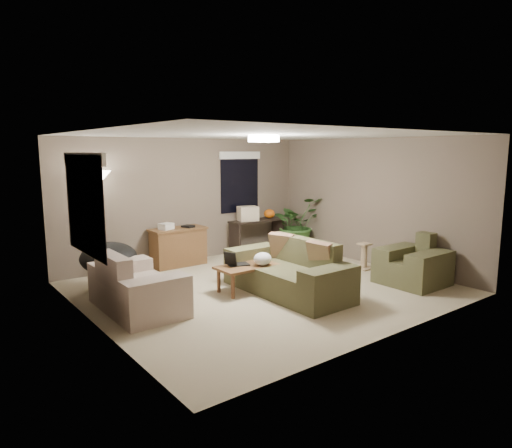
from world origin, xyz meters
TOP-DOWN VIEW (x-y plane):
  - room_shell at (0.00, 0.00)m, footprint 5.50×5.50m
  - main_sofa at (0.17, -0.44)m, footprint 0.95×2.20m
  - throw_pillows at (0.43, -0.44)m, footprint 0.36×1.38m
  - loveseat at (-2.10, 0.29)m, footprint 0.90×1.60m
  - armchair at (2.18, -1.36)m, footprint 0.95×1.00m
  - coffee_table at (-0.29, 0.06)m, footprint 1.00×0.55m
  - laptop at (-0.46, 0.16)m, footprint 0.42×0.31m
  - plastic_bag at (-0.09, -0.09)m, footprint 0.32×0.29m
  - desk at (-0.39, 2.21)m, footprint 1.10×0.50m
  - desk_papers at (-0.55, 2.20)m, footprint 0.72×0.32m
  - console_table at (1.52, 2.14)m, footprint 1.30×0.40m
  - pumpkin at (1.87, 2.14)m, footprint 0.28×0.28m
  - cardboard_box at (1.27, 2.14)m, footprint 0.48×0.41m
  - papasan_chair at (-2.07, 1.40)m, footprint 0.91×0.91m
  - floor_lamp at (-1.85, 2.16)m, footprint 0.32×0.32m
  - ceiling_fixture at (0.00, 0.00)m, footprint 0.50×0.50m
  - houseplant at (2.37, 1.79)m, footprint 1.11×1.23m
  - cat_scratching_post at (2.31, -0.20)m, footprint 0.32×0.32m
  - window_left at (-2.73, 0.30)m, footprint 0.05×1.56m
  - window_back at (1.30, 2.48)m, footprint 1.06×0.05m

SIDE VIEW (x-z plane):
  - cat_scratching_post at x=2.31m, z-range -0.04..0.46m
  - main_sofa at x=0.17m, z-range -0.13..0.72m
  - loveseat at x=-2.10m, z-range -0.13..0.72m
  - armchair at x=2.18m, z-range -0.13..0.72m
  - coffee_table at x=-0.29m, z-range 0.15..0.57m
  - desk at x=-0.39m, z-range 0.00..0.75m
  - console_table at x=1.52m, z-range 0.06..0.81m
  - papasan_chair at x=-2.07m, z-range 0.07..0.86m
  - laptop at x=-0.46m, z-range 0.36..0.60m
  - houseplant at x=2.37m, z-range 0.00..0.96m
  - plastic_bag at x=-0.09m, z-range 0.42..0.63m
  - throw_pillows at x=0.43m, z-range 0.42..0.88m
  - desk_papers at x=-0.55m, z-range 0.74..0.86m
  - pumpkin at x=1.87m, z-range 0.75..0.95m
  - cardboard_box at x=1.27m, z-range 0.75..1.06m
  - room_shell at x=0.00m, z-range -1.50..4.00m
  - floor_lamp at x=-1.85m, z-range 0.64..2.55m
  - window_left at x=-2.73m, z-range 1.12..2.45m
  - window_back at x=1.30m, z-range 1.12..2.45m
  - ceiling_fixture at x=0.00m, z-range 2.39..2.49m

